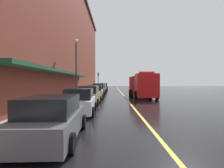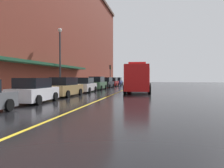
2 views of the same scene
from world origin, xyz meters
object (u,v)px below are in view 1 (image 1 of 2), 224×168
parking_meter_0 (94,87)px  parking_meter_1 (77,93)px  parked_car_0 (53,119)px  parked_car_5 (102,88)px  fire_truck (143,86)px  parked_car_7 (105,87)px  parked_car_2 (90,95)px  traffic_light_near (99,78)px  parked_car_3 (96,92)px  parked_car_6 (103,87)px  parked_car_4 (100,90)px  street_lamp_left (77,62)px  parked_car_1 (81,102)px

parking_meter_0 → parking_meter_1: same height
parked_car_0 → parked_car_5: bearing=-2.3°
fire_truck → parked_car_7: bearing=-164.9°
parked_car_2 → traffic_light_near: (-1.32, 27.49, 2.34)m
parked_car_0 → parked_car_5: 27.98m
parked_car_3 → traffic_light_near: 21.93m
parked_car_5 → parked_car_7: (0.04, 11.24, -0.00)m
parked_car_0 → parked_car_7: bearing=-2.3°
parking_meter_1 → fire_truck: bearing=41.5°
parked_car_0 → traffic_light_near: traffic_light_near is taller
parked_car_2 → parked_car_6: 23.41m
parked_car_2 → parked_car_4: 11.40m
parked_car_2 → parking_meter_1: size_ratio=3.67×
parked_car_5 → parking_meter_0: bearing=113.3°
parked_car_3 → street_lamp_left: bearing=138.6°
parked_car_3 → parking_meter_1: (-1.38, -5.55, 0.25)m
parked_car_2 → parking_meter_0: size_ratio=3.67×
parked_car_7 → parked_car_1: bearing=178.2°
parked_car_3 → parked_car_5: parked_car_5 is taller
parked_car_7 → parking_meter_1: 28.55m
parked_car_3 → parked_car_4: parked_car_4 is taller
parked_car_2 → parking_meter_0: 16.95m
parked_car_0 → parked_car_7: 39.22m
parked_car_6 → street_lamp_left: size_ratio=0.64×
parked_car_2 → parked_car_3: size_ratio=1.06×
parked_car_5 → parked_car_7: bearing=1.8°
parked_car_7 → parked_car_5: bearing=178.0°
parked_car_6 → parking_meter_0: (-1.37, -6.52, 0.24)m
parking_meter_0 → fire_truck: bearing=-52.3°
parked_car_2 → fire_truck: 9.41m
fire_truck → parked_car_2: bearing=-43.1°
parked_car_2 → fire_truck: fire_truck is taller
traffic_light_near → parked_car_5: bearing=-82.4°
parked_car_6 → fire_truck: fire_truck is taller
parked_car_6 → parked_car_4: bearing=-180.0°
parked_car_0 → parked_car_1: 5.30m
parked_car_1 → parked_car_2: 5.24m
parking_meter_0 → parked_car_2: bearing=-85.3°
parked_car_1 → parking_meter_0: 22.18m
parked_car_4 → parked_car_3: bearing=179.0°
parking_meter_1 → traffic_light_near: (0.06, 27.32, 2.10)m
traffic_light_near → street_lamp_left: bearing=-91.6°
parking_meter_0 → traffic_light_near: traffic_light_near is taller
parked_car_3 → parked_car_5: size_ratio=1.03×
parked_car_0 → parking_meter_1: 10.80m
parked_car_4 → parked_car_6: 12.02m
parked_car_0 → parked_car_4: bearing=-2.4°
parked_car_4 → parking_meter_0: bearing=13.8°
street_lamp_left → parked_car_3: bearing=50.3°
parked_car_7 → street_lamp_left: 25.68m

